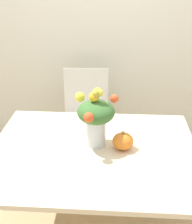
# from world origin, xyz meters

# --- Properties ---
(wall_back) EXTENTS (8.00, 0.06, 2.70)m
(wall_back) POSITION_xyz_m (0.00, 1.29, 1.35)
(wall_back) COLOR silver
(wall_back) RESTS_ON ground_plane
(dining_table) EXTENTS (1.27, 1.02, 0.76)m
(dining_table) POSITION_xyz_m (0.00, 0.00, 0.67)
(dining_table) COLOR beige
(dining_table) RESTS_ON ground_plane
(flower_vase) EXTENTS (0.27, 0.27, 0.37)m
(flower_vase) POSITION_xyz_m (0.01, 0.06, 0.95)
(flower_vase) COLOR silver
(flower_vase) RESTS_ON dining_table
(pumpkin) EXTENTS (0.13, 0.13, 0.12)m
(pumpkin) POSITION_xyz_m (0.18, 0.03, 0.81)
(pumpkin) COLOR orange
(pumpkin) RESTS_ON dining_table
(dining_chair_near_window) EXTENTS (0.44, 0.44, 0.95)m
(dining_chair_near_window) POSITION_xyz_m (-0.14, 0.89, 0.50)
(dining_chair_near_window) COLOR white
(dining_chair_near_window) RESTS_ON ground_plane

